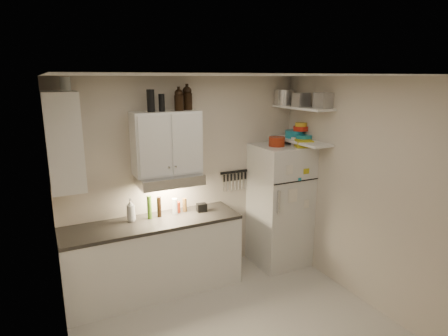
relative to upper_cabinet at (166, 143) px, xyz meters
name	(u,v)px	position (x,y,z in m)	size (l,w,h in m)	color
floor	(241,336)	(0.30, -1.33, -1.84)	(3.20, 3.00, 0.02)	beige
ceiling	(245,74)	(0.30, -1.33, 0.78)	(3.20, 3.00, 0.02)	silver
back_wall	(186,179)	(0.30, 0.18, -0.53)	(3.20, 0.02, 2.60)	beige
left_wall	(59,250)	(-1.31, -1.33, -0.53)	(0.02, 3.00, 2.60)	beige
right_wall	(366,193)	(1.91, -1.33, -0.53)	(0.02, 3.00, 2.60)	beige
base_cabinet	(154,258)	(-0.25, -0.14, -1.39)	(2.10, 0.60, 0.88)	white
countertop	(153,223)	(-0.25, -0.14, -0.93)	(2.10, 0.62, 0.04)	#2E2B27
upper_cabinet	(166,143)	(0.00, 0.00, 0.00)	(0.80, 0.33, 0.75)	white
side_cabinet	(63,141)	(-1.14, -0.14, 0.12)	(0.33, 0.55, 1.00)	white
range_hood	(169,179)	(0.00, -0.06, -0.44)	(0.76, 0.46, 0.12)	silver
fridge	(280,205)	(1.55, -0.18, -0.98)	(0.70, 0.68, 1.70)	silver
shelf_hi	(302,108)	(1.75, -0.31, 0.38)	(0.30, 0.95, 0.03)	white
shelf_lo	(301,141)	(1.75, -0.31, -0.07)	(0.30, 0.95, 0.03)	white
knife_strip	(234,172)	(1.00, 0.15, -0.51)	(0.42, 0.02, 0.03)	black
dutch_oven	(277,141)	(1.45, -0.20, -0.06)	(0.21, 0.21, 0.12)	maroon
book_stack	(303,143)	(1.74, -0.37, -0.08)	(0.21, 0.27, 0.09)	gold
spice_jar	(293,141)	(1.67, -0.26, -0.07)	(0.06, 0.06, 0.11)	silver
stock_pot	(284,97)	(1.72, 0.05, 0.49)	(0.29, 0.29, 0.21)	silver
tin_a	(301,100)	(1.70, -0.34, 0.48)	(0.18, 0.16, 0.18)	#AAAAAD
tin_b	(324,100)	(1.82, -0.63, 0.48)	(0.19, 0.19, 0.19)	#AAAAAD
bowl_teal	(294,134)	(1.80, -0.11, 0.00)	(0.25, 0.25, 0.10)	teal
bowl_orange	(301,129)	(1.84, -0.18, 0.08)	(0.20, 0.20, 0.06)	red
bowl_yellow	(301,124)	(1.84, -0.18, 0.14)	(0.16, 0.16, 0.05)	gold
plates	(303,137)	(1.83, -0.26, -0.02)	(0.24, 0.24, 0.06)	teal
growler_a	(179,100)	(0.16, -0.03, 0.50)	(0.11, 0.11, 0.26)	black
growler_b	(187,98)	(0.30, 0.05, 0.52)	(0.12, 0.12, 0.29)	black
thermos_a	(162,103)	(-0.05, -0.03, 0.48)	(0.07, 0.07, 0.20)	black
thermos_b	(151,101)	(-0.19, -0.06, 0.50)	(0.09, 0.09, 0.25)	black
side_jar	(65,84)	(-1.06, -0.11, 0.69)	(0.10, 0.10, 0.14)	silver
soap_bottle	(131,209)	(-0.47, -0.02, -0.75)	(0.12, 0.12, 0.31)	white
pepper_mill	(185,205)	(0.21, 0.01, -0.82)	(0.05, 0.05, 0.17)	brown
oil_bottle	(149,207)	(-0.25, -0.03, -0.76)	(0.05, 0.05, 0.29)	#416F1B
vinegar_bottle	(159,207)	(-0.13, -0.03, -0.78)	(0.05, 0.05, 0.25)	black
clear_bottle	(175,206)	(0.07, -0.01, -0.81)	(0.07, 0.07, 0.20)	silver
red_jar	(178,207)	(0.12, 0.01, -0.83)	(0.07, 0.07, 0.14)	maroon
caddy	(202,208)	(0.41, -0.09, -0.85)	(0.12, 0.09, 0.11)	black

